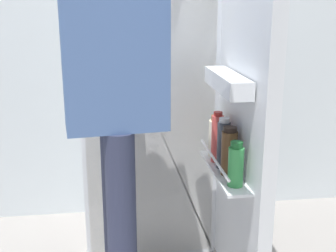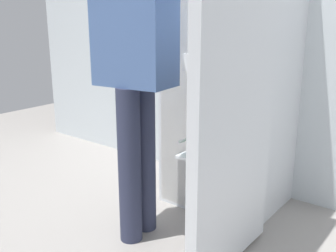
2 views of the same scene
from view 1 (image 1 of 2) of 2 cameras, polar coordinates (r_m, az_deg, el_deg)
refrigerator at (r=2.36m, az=-1.94°, el=3.63°), size 0.73×1.22×1.63m
person at (r=1.72m, az=-6.49°, el=5.13°), size 0.58×0.67×1.67m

